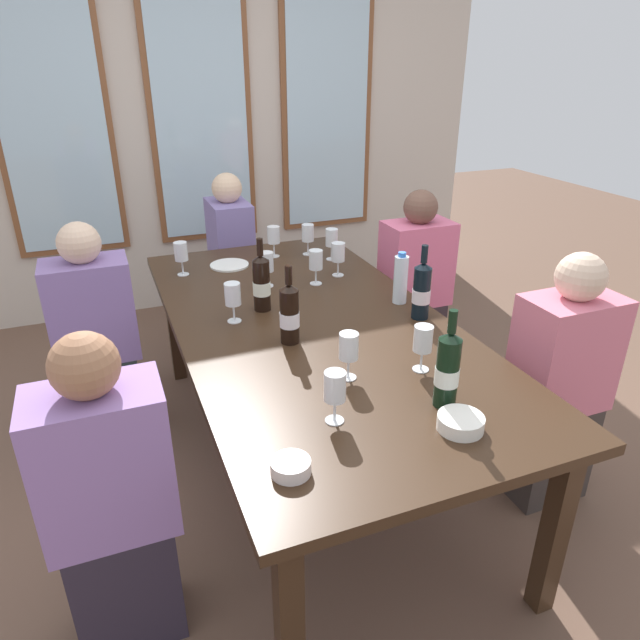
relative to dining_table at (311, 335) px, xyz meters
name	(u,v)px	position (x,y,z in m)	size (l,w,h in m)	color
ground_plane	(312,460)	(0.00, 0.00, -0.68)	(12.00, 12.00, 0.00)	brown
back_wall_with_windows	(199,106)	(0.00, 2.19, 0.77)	(4.32, 0.10, 2.90)	beige
dining_table	(311,335)	(0.00, 0.00, 0.00)	(1.12, 2.26, 0.74)	#362315
white_plate_0	(229,265)	(-0.16, 0.82, 0.07)	(0.21, 0.21, 0.01)	white
wine_bottle_0	(289,314)	(-0.15, -0.15, 0.19)	(0.08, 0.08, 0.32)	black
wine_bottle_1	(447,369)	(0.18, -0.75, 0.20)	(0.08, 0.08, 0.34)	black
wine_bottle_2	(422,291)	(0.45, -0.14, 0.19)	(0.08, 0.08, 0.33)	black
wine_bottle_3	(262,283)	(-0.16, 0.20, 0.19)	(0.08, 0.08, 0.33)	black
tasting_bowl_0	(461,423)	(0.15, -0.89, 0.09)	(0.14, 0.14, 0.05)	white
tasting_bowl_1	(291,467)	(-0.40, -0.89, 0.08)	(0.11, 0.11, 0.04)	white
water_bottle	(401,279)	(0.45, 0.05, 0.18)	(0.06, 0.06, 0.24)	white
wine_glass_0	(308,234)	(0.30, 0.85, 0.19)	(0.07, 0.07, 0.17)	white
wine_glass_1	(423,340)	(0.22, -0.53, 0.19)	(0.07, 0.07, 0.17)	white
wine_glass_2	(338,254)	(0.33, 0.47, 0.18)	(0.07, 0.07, 0.17)	white
wine_glass_3	(316,262)	(0.18, 0.40, 0.18)	(0.07, 0.07, 0.17)	white
wine_glass_4	(335,389)	(-0.19, -0.71, 0.18)	(0.07, 0.07, 0.17)	white
wine_glass_5	(233,296)	(-0.31, 0.12, 0.18)	(0.07, 0.07, 0.17)	white
wine_glass_6	(332,238)	(0.39, 0.72, 0.19)	(0.07, 0.07, 0.17)	white
wine_glass_7	(274,236)	(0.11, 0.88, 0.19)	(0.07, 0.07, 0.17)	white
wine_glass_8	(267,263)	(-0.05, 0.46, 0.19)	(0.07, 0.07, 0.17)	white
wine_glass_9	(349,347)	(-0.05, -0.48, 0.19)	(0.07, 0.07, 0.17)	white
wine_glass_10	(181,253)	(-0.41, 0.78, 0.18)	(0.07, 0.07, 0.17)	white
seated_person_0	(112,505)	(-0.87, -0.58, -0.15)	(0.38, 0.24, 1.11)	#2C2432
seated_person_1	(558,388)	(0.87, -0.56, -0.15)	(0.38, 0.24, 1.11)	#39302D
seated_person_2	(97,341)	(-0.87, 0.60, -0.15)	(0.38, 0.24, 1.11)	#263230
seated_person_3	(414,290)	(0.87, 0.61, -0.15)	(0.38, 0.24, 1.11)	#33282D
seated_person_4	(232,262)	(0.00, 1.48, -0.15)	(0.24, 0.38, 1.11)	#322D43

